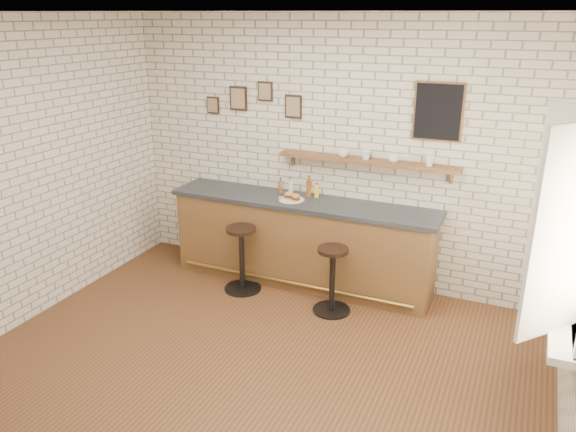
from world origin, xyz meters
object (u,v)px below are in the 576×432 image
object	(u,v)px
bitters_bottle_white	(291,187)
condiment_bottle_yellow	(317,191)
sandwich_plate	(291,200)
shelf_cup_c	(394,158)
shelf_cup_a	(343,153)
book_upper	(561,307)
bar_stool_right	(332,278)
bar_counter	(302,241)
ciabatta_sandwich	(292,196)
book_lower	(561,310)
bitters_bottle_brown	(280,186)
bitters_bottle_amber	(309,188)
bar_stool_left	(242,257)
shelf_cup_b	(366,155)
shelf_cup_d	(429,161)

from	to	relation	value
bitters_bottle_white	condiment_bottle_yellow	xyz separation A→B (m)	(0.32, 0.00, -0.01)
sandwich_plate	shelf_cup_c	distance (m)	1.22
shelf_cup_a	book_upper	xyz separation A→B (m)	(2.25, -1.59, -0.58)
bar_stool_right	book_upper	xyz separation A→B (m)	(2.08, -0.87, 0.57)
bar_counter	condiment_bottle_yellow	bearing A→B (deg)	55.11
ciabatta_sandwich	book_lower	distance (m)	3.06
sandwich_plate	bitters_bottle_brown	size ratio (longest dim) A/B	1.55
condiment_bottle_yellow	book_lower	world-z (taller)	condiment_bottle_yellow
bar_counter	bar_stool_right	bearing A→B (deg)	-42.90
shelf_cup_a	sandwich_plate	bearing A→B (deg)	164.81
bitters_bottle_brown	shelf_cup_c	xyz separation A→B (m)	(1.30, 0.04, 0.46)
bitters_bottle_brown	condiment_bottle_yellow	distance (m)	0.45
ciabatta_sandwich	shelf_cup_c	world-z (taller)	shelf_cup_c
bar_counter	ciabatta_sandwich	size ratio (longest dim) A/B	12.98
bitters_bottle_brown	condiment_bottle_yellow	bearing A→B (deg)	0.00
bitters_bottle_amber	book_upper	bearing A→B (deg)	-30.50
bitters_bottle_brown	shelf_cup_a	bearing A→B (deg)	3.35
sandwich_plate	bar_stool_left	world-z (taller)	sandwich_plate
condiment_bottle_yellow	book_lower	size ratio (longest dim) A/B	0.68
bar_stool_right	book_lower	size ratio (longest dim) A/B	2.92
bar_stool_left	shelf_cup_c	xyz separation A→B (m)	(1.50, 0.67, 1.14)
condiment_bottle_yellow	book_upper	xyz separation A→B (m)	(2.53, -1.55, -0.12)
bitters_bottle_brown	bar_stool_right	size ratio (longest dim) A/B	0.25
bar_counter	bitters_bottle_amber	xyz separation A→B (m)	(0.02, 0.16, 0.60)
ciabatta_sandwich	condiment_bottle_yellow	xyz separation A→B (m)	(0.21, 0.21, 0.02)
ciabatta_sandwich	bitters_bottle_amber	world-z (taller)	bitters_bottle_amber
shelf_cup_a	shelf_cup_b	bearing A→B (deg)	-41.85
bitters_bottle_white	shelf_cup_b	size ratio (longest dim) A/B	1.88
shelf_cup_c	condiment_bottle_yellow	bearing A→B (deg)	100.05
shelf_cup_a	book_upper	size ratio (longest dim) A/B	0.52
ciabatta_sandwich	bitters_bottle_white	distance (m)	0.24
bar_stool_right	shelf_cup_d	xyz separation A→B (m)	(0.77, 0.73, 1.16)
shelf_cup_b	book_lower	bearing A→B (deg)	-103.01
shelf_cup_a	shelf_cup_d	world-z (taller)	shelf_cup_d
bitters_bottle_amber	bar_stool_left	xyz separation A→B (m)	(-0.55, -0.63, -0.70)
ciabatta_sandwich	bitters_bottle_white	xyz separation A→B (m)	(-0.11, 0.21, 0.03)
bitters_bottle_brown	shelf_cup_c	distance (m)	1.38
bitters_bottle_amber	condiment_bottle_yellow	world-z (taller)	bitters_bottle_amber
shelf_cup_c	bar_stool_left	bearing A→B (deg)	121.34
shelf_cup_d	book_lower	world-z (taller)	shelf_cup_d
ciabatta_sandwich	shelf_cup_b	distance (m)	0.94
shelf_cup_b	shelf_cup_d	world-z (taller)	same
condiment_bottle_yellow	shelf_cup_c	distance (m)	0.97
bitters_bottle_amber	bitters_bottle_white	bearing A→B (deg)	180.00
sandwich_plate	bitters_bottle_amber	bearing A→B (deg)	59.53
bar_counter	sandwich_plate	distance (m)	0.52
bar_counter	bitters_bottle_white	bearing A→B (deg)	143.33
ciabatta_sandwich	shelf_cup_c	bearing A→B (deg)	13.51
bitters_bottle_brown	book_upper	distance (m)	3.37
bitters_bottle_amber	book_lower	xyz separation A→B (m)	(2.63, -1.56, -0.17)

